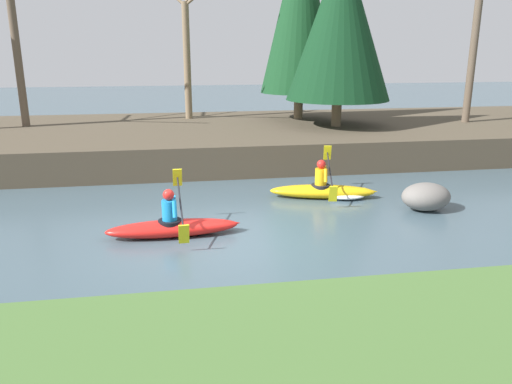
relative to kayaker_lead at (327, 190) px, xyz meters
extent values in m
plane|color=#425660|center=(-2.80, -2.58, -0.20)|extent=(90.00, 90.00, 0.00)
cube|color=#4C4233|center=(-2.80, 6.48, 0.29)|extent=(44.00, 8.51, 0.98)
cylinder|color=#7A664C|center=(1.19, 7.89, 1.31)|extent=(0.36, 0.36, 1.05)
cone|color=#143D1E|center=(1.19, 7.89, 5.11)|extent=(3.05, 3.05, 6.55)
cylinder|color=#7A664C|center=(2.08, 5.70, 1.26)|extent=(0.36, 0.36, 0.96)
cone|color=#0F3319|center=(2.08, 5.70, 4.43)|extent=(3.72, 3.72, 5.38)
cylinder|color=brown|center=(-9.19, 7.56, 3.60)|extent=(0.28, 0.28, 5.64)
cylinder|color=#7A664C|center=(-3.19, 8.71, 3.03)|extent=(0.28, 0.28, 4.50)
cylinder|color=brown|center=(7.38, 5.89, 3.52)|extent=(0.28, 0.28, 5.46)
ellipsoid|color=yellow|center=(-0.11, 0.03, -0.03)|extent=(2.77, 1.17, 0.34)
cone|color=yellow|center=(1.10, -0.24, -0.01)|extent=(0.38, 0.27, 0.20)
cylinder|color=black|center=(-0.16, 0.04, 0.12)|extent=(0.57, 0.57, 0.08)
cylinder|color=yellow|center=(-0.16, 0.04, 0.37)|extent=(0.36, 0.36, 0.42)
sphere|color=red|center=(-0.16, 0.04, 0.69)|extent=(0.27, 0.27, 0.23)
cylinder|color=yellow|center=(-0.01, 0.25, 0.45)|extent=(0.14, 0.24, 0.35)
cylinder|color=yellow|center=(-0.12, -0.22, 0.45)|extent=(0.14, 0.24, 0.35)
cylinder|color=black|center=(0.06, -0.01, 0.49)|extent=(0.45, 1.88, 0.65)
cube|color=yellow|center=(0.27, 0.92, 0.80)|extent=(0.23, 0.20, 0.41)
cube|color=yellow|center=(-0.14, -0.94, 0.18)|extent=(0.23, 0.20, 0.41)
ellipsoid|color=white|center=(0.42, -0.09, -0.11)|extent=(1.22, 0.92, 0.18)
ellipsoid|color=red|center=(-3.95, -2.12, -0.03)|extent=(2.72, 0.70, 0.34)
cone|color=red|center=(-2.71, -2.08, -0.01)|extent=(0.36, 0.21, 0.20)
cylinder|color=black|center=(-4.00, -2.13, 0.12)|extent=(0.50, 0.50, 0.08)
cylinder|color=#1984CC|center=(-4.00, -2.13, 0.37)|extent=(0.31, 0.31, 0.42)
sphere|color=red|center=(-4.00, -2.13, 0.69)|extent=(0.24, 0.24, 0.23)
cylinder|color=#1984CC|center=(-3.91, -1.88, 0.45)|extent=(0.10, 0.23, 0.35)
cylinder|color=#1984CC|center=(-3.89, -2.36, 0.45)|extent=(0.10, 0.23, 0.35)
cylinder|color=black|center=(-3.77, -2.12, 0.49)|extent=(0.10, 1.91, 0.65)
cube|color=yellow|center=(-3.80, -1.17, 0.80)|extent=(0.21, 0.17, 0.41)
cube|color=yellow|center=(-3.74, -3.07, 0.18)|extent=(0.21, 0.17, 0.41)
ellipsoid|color=slate|center=(2.03, -1.36, 0.13)|extent=(1.17, 0.92, 0.66)
camera|label=1|loc=(-3.83, -11.92, 3.52)|focal=35.00mm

